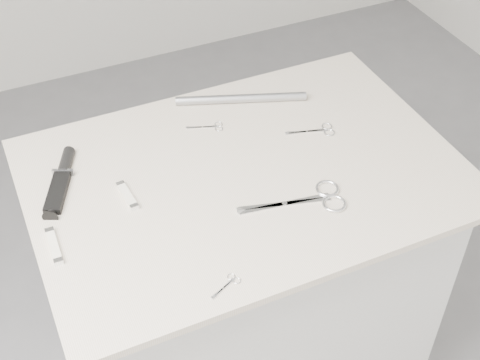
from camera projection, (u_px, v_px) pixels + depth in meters
name	position (u px, v px, depth m)	size (l,w,h in m)	color
plinth	(244.00, 296.00, 1.88)	(0.90, 0.60, 0.90)	silver
display_board	(245.00, 175.00, 1.57)	(1.00, 0.70, 0.02)	beige
large_shears	(314.00, 199.00, 1.49)	(0.24, 0.11, 0.01)	silver
embroidery_scissors_a	(319.00, 130.00, 1.67)	(0.12, 0.06, 0.00)	silver
embroidery_scissors_b	(211.00, 127.00, 1.68)	(0.09, 0.05, 0.00)	silver
tiny_scissors	(228.00, 284.00, 1.31)	(0.07, 0.05, 0.00)	silver
sheathed_knife	(62.00, 178.00, 1.53)	(0.11, 0.20, 0.03)	black
pocket_knife_a	(54.00, 246.00, 1.38)	(0.02, 0.10, 0.01)	white
pocket_knife_b	(127.00, 195.00, 1.49)	(0.03, 0.09, 0.01)	white
metal_rail	(241.00, 99.00, 1.75)	(0.02, 0.02, 0.34)	#979AA0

